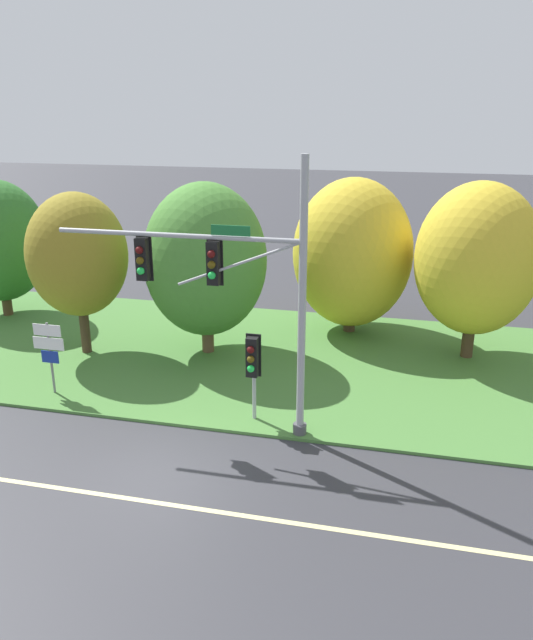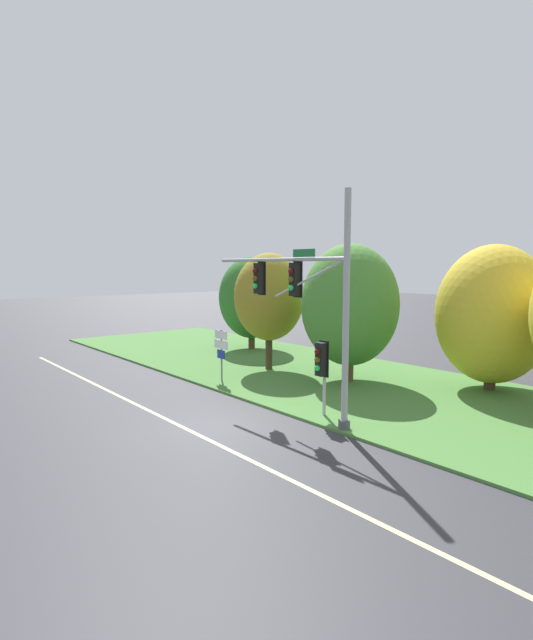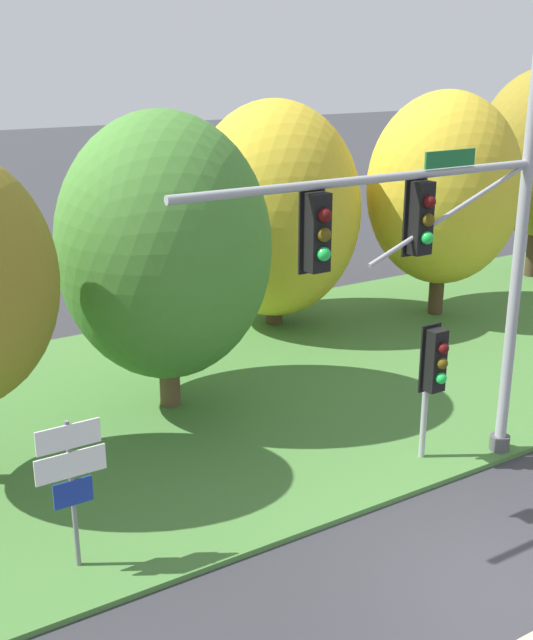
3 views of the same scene
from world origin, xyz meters
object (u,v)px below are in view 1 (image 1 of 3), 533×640
at_px(traffic_signal_mast, 236,283).
at_px(tree_tall_centre, 477,259).
at_px(pedestrian_signal_near_kerb, 253,361).
at_px(route_sign_post, 49,347).
at_px(tree_left_of_mast, 77,255).
at_px(tree_behind_signpost, 205,260).
at_px(tree_mid_verge, 352,253).

relative_size(traffic_signal_mast, tree_tall_centre, 1.20).
xyz_separation_m(pedestrian_signal_near_kerb, route_sign_post, (-6.98, 0.35, -0.34)).
height_order(pedestrian_signal_near_kerb, route_sign_post, pedestrian_signal_near_kerb).
distance_m(traffic_signal_mast, tree_left_of_mast, 8.59).
height_order(tree_behind_signpost, tree_mid_verge, tree_behind_signpost).
bearing_deg(tree_tall_centre, traffic_signal_mast, -133.95).
distance_m(tree_behind_signpost, tree_tall_centre, 9.97).
xyz_separation_m(tree_behind_signpost, tree_tall_centre, (9.81, 1.77, 0.16)).
xyz_separation_m(route_sign_post, tree_left_of_mast, (-0.75, 3.58, 2.22)).
height_order(route_sign_post, tree_mid_verge, tree_mid_verge).
relative_size(pedestrian_signal_near_kerb, route_sign_post, 1.12).
bearing_deg(tree_behind_signpost, tree_mid_verge, 35.20).
bearing_deg(tree_mid_verge, tree_left_of_mast, -153.86).
bearing_deg(tree_behind_signpost, tree_tall_centre, 10.22).
bearing_deg(tree_mid_verge, traffic_signal_mast, -104.37).
relative_size(pedestrian_signal_near_kerb, tree_tall_centre, 0.42).
bearing_deg(route_sign_post, traffic_signal_mast, -6.84).
bearing_deg(tree_behind_signpost, traffic_signal_mast, -63.37).
distance_m(route_sign_post, tree_left_of_mast, 4.28).
relative_size(tree_left_of_mast, tree_tall_centre, 0.93).
distance_m(tree_left_of_mast, tree_tall_centre, 14.70).
xyz_separation_m(route_sign_post, tree_tall_centre, (13.66, 6.51, 2.18)).
xyz_separation_m(pedestrian_signal_near_kerb, tree_mid_verge, (1.99, 8.70, 1.40)).
height_order(traffic_signal_mast, pedestrian_signal_near_kerb, traffic_signal_mast).
bearing_deg(tree_behind_signpost, pedestrian_signal_near_kerb, -58.44).
xyz_separation_m(tree_behind_signpost, tree_mid_verge, (5.12, 3.61, -0.28)).
xyz_separation_m(pedestrian_signal_near_kerb, tree_tall_centre, (6.69, 6.86, 1.84)).
bearing_deg(tree_left_of_mast, tree_mid_verge, 26.14).
distance_m(pedestrian_signal_near_kerb, tree_mid_verge, 9.03).
bearing_deg(tree_tall_centre, route_sign_post, -154.53).
height_order(traffic_signal_mast, tree_tall_centre, traffic_signal_mast).
height_order(tree_left_of_mast, tree_tall_centre, tree_tall_centre).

